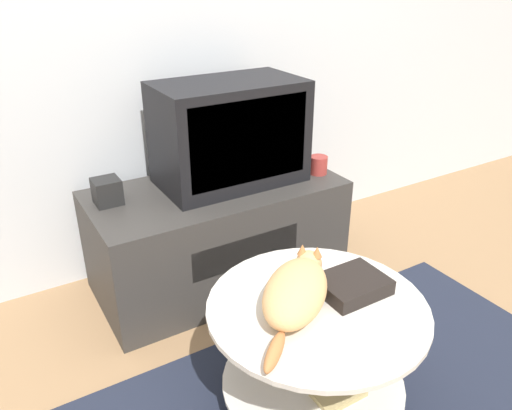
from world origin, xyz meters
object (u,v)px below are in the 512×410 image
tv (230,133)px  dvd_box (352,285)px  speaker (107,191)px  cat (296,291)px

tv → dvd_box: tv is taller
speaker → cat: bearing=-71.8°
dvd_box → speaker: bearing=118.0°
tv → cat: (-0.26, -0.92, -0.23)m
tv → cat: bearing=-105.8°
speaker → dvd_box: size_ratio=0.50×
tv → dvd_box: (-0.05, -0.95, -0.26)m
tv → cat: tv is taller
tv → speaker: 0.61m
speaker → cat: speaker is taller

